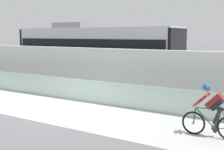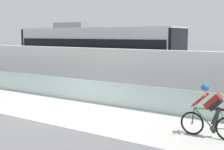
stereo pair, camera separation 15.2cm
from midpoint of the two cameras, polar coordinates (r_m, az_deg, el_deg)
ground_plane at (r=12.32m, az=-10.22°, el=-6.69°), size 200.00×200.00×0.00m
bike_path_deck at (r=12.32m, az=-10.22°, el=-6.67°), size 32.00×3.20×0.01m
glass_parapet at (r=13.60m, az=-5.03°, el=-3.04°), size 32.00×0.05×1.01m
concrete_barrier_wall at (r=14.96m, az=-0.91°, el=0.56°), size 32.00×0.36×2.35m
tram_rail_near at (r=17.25m, az=3.58°, el=-2.42°), size 32.00×0.08×0.01m
tram_rail_far at (r=18.50m, az=5.70°, el=-1.75°), size 32.00×0.08×0.01m
tram at (r=19.25m, az=-3.45°, el=4.30°), size 11.06×2.54×3.81m
cyclist_on_bike at (r=9.34m, az=18.00°, el=-6.67°), size 1.77×0.58×1.61m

